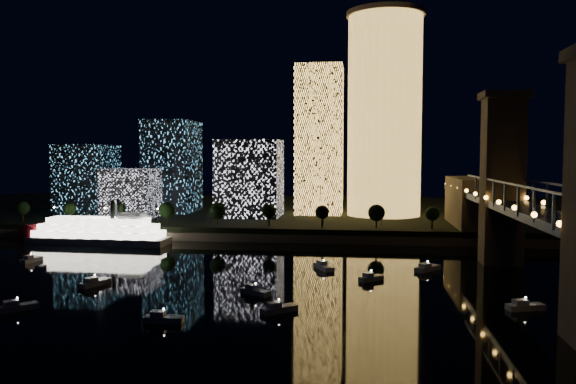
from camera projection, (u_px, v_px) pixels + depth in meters
The scene contains 11 objects.
ground at pixel (249, 300), 123.48m from camera, with size 520.00×520.00×0.00m, color black.
far_bank at pixel (312, 213), 281.56m from camera, with size 420.00×160.00×5.00m, color black.
seawall at pixel (294, 238), 204.48m from camera, with size 420.00×6.00×3.00m, color #6B5E4C.
tower_cylindrical at pixel (384, 114), 246.04m from camera, with size 34.00×34.00×88.55m.
tower_rectangular at pixel (319, 140), 253.49m from camera, with size 20.89×20.89×66.47m, color #FFBD51.
midrise_blocks at pixel (168, 176), 253.25m from camera, with size 101.16×49.38×42.51m.
truss_bridge at pixel (556, 230), 117.58m from camera, with size 13.00×266.00×50.00m.
riverboat at pixel (93, 232), 200.46m from camera, with size 54.60×13.14×16.35m.
motorboats at pixel (234, 286), 133.26m from camera, with size 137.24×60.62×2.78m.
esplanade_trees at pixel (215, 211), 213.82m from camera, with size 165.31×6.39×8.69m.
street_lamps at pixel (211, 213), 220.27m from camera, with size 132.70×0.70×5.65m.
Camera 1 is at (24.51, -119.38, 32.26)m, focal length 35.00 mm.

